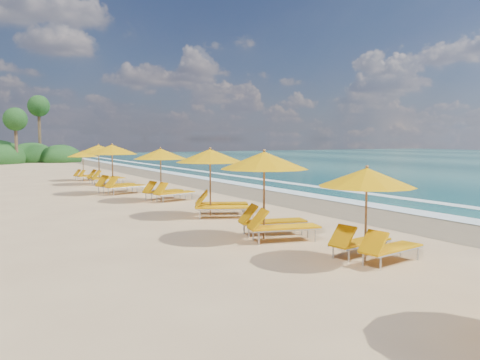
% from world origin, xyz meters
% --- Properties ---
extents(ground, '(160.00, 160.00, 0.00)m').
position_xyz_m(ground, '(0.00, 0.00, 0.00)').
color(ground, tan).
rests_on(ground, ground).
extents(wet_sand, '(4.00, 160.00, 0.01)m').
position_xyz_m(wet_sand, '(4.00, 0.00, 0.01)').
color(wet_sand, '#8E7A54').
rests_on(wet_sand, ground).
extents(surf_foam, '(4.00, 160.00, 0.01)m').
position_xyz_m(surf_foam, '(6.70, 0.00, 0.03)').
color(surf_foam, white).
rests_on(surf_foam, ground).
extents(station_2, '(2.58, 2.45, 2.20)m').
position_xyz_m(station_2, '(-1.30, -8.14, 1.24)').
color(station_2, olive).
rests_on(station_2, ground).
extents(station_3, '(3.12, 3.03, 2.51)m').
position_xyz_m(station_3, '(-1.87, -4.91, 1.40)').
color(station_3, olive).
rests_on(station_3, ground).
extents(station_4, '(3.29, 3.28, 2.50)m').
position_xyz_m(station_4, '(-1.41, -0.67, 1.40)').
color(station_4, olive).
rests_on(station_4, ground).
extents(station_5, '(2.94, 2.82, 2.42)m').
position_xyz_m(station_5, '(-1.42, 4.37, 1.36)').
color(station_5, olive).
rests_on(station_5, ground).
extents(station_6, '(3.18, 3.06, 2.58)m').
position_xyz_m(station_6, '(-2.51, 8.29, 1.44)').
color(station_6, olive).
rests_on(station_6, ground).
extents(station_7, '(2.78, 2.58, 2.50)m').
position_xyz_m(station_7, '(-1.88, 13.61, 1.40)').
color(station_7, olive).
rests_on(station_7, ground).
extents(station_8, '(2.45, 2.33, 2.05)m').
position_xyz_m(station_8, '(-2.14, 17.04, 1.15)').
color(station_8, olive).
rests_on(station_8, ground).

